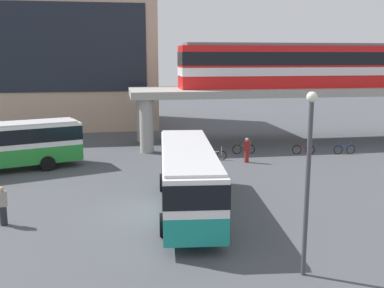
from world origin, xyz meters
TOP-DOWN VIEW (x-y plane):
  - ground_plane at (0.00, 10.00)m, footprint 120.00×120.00m
  - station_building at (-9.44, 30.89)m, footprint 23.85×12.57m
  - elevated_platform at (13.94, 16.79)m, footprint 29.24×6.62m
  - train at (13.70, 16.79)m, footprint 20.27×2.96m
  - bus_main at (1.57, -0.07)m, footprint 3.59×11.23m
  - bicycle_red at (12.63, 11.59)m, footprint 1.78×0.35m
  - bicycle_blue at (15.83, 11.06)m, footprint 1.79×0.12m
  - bicycle_brown at (8.03, 12.49)m, footprint 1.78×0.29m
  - bicycle_silver at (5.28, 10.70)m, footprint 1.76×0.47m
  - pedestrian_walking_across at (7.40, 9.55)m, footprint 0.47×0.41m
  - pedestrian_at_kerb at (-6.99, -0.58)m, footprint 0.43×0.32m
  - lamp_post at (4.53, -7.33)m, footprint 0.36×0.36m

SIDE VIEW (x-z plane):
  - ground_plane at x=0.00m, z-range 0.00..0.00m
  - bicycle_red at x=12.63m, z-range -0.16..0.88m
  - bicycle_blue at x=15.83m, z-range -0.16..0.88m
  - bicycle_brown at x=8.03m, z-range -0.16..0.88m
  - bicycle_silver at x=5.28m, z-range -0.16..0.88m
  - pedestrian_walking_across at x=7.40m, z-range -0.05..1.75m
  - pedestrian_at_kerb at x=-6.99m, z-range -0.05..1.76m
  - bus_main at x=1.57m, z-range 0.38..3.60m
  - lamp_post at x=4.53m, z-range 0.57..7.00m
  - elevated_platform at x=13.94m, z-range 1.76..6.61m
  - train at x=13.70m, z-range 4.90..8.74m
  - station_building at x=-9.44m, z-range 0.00..15.28m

